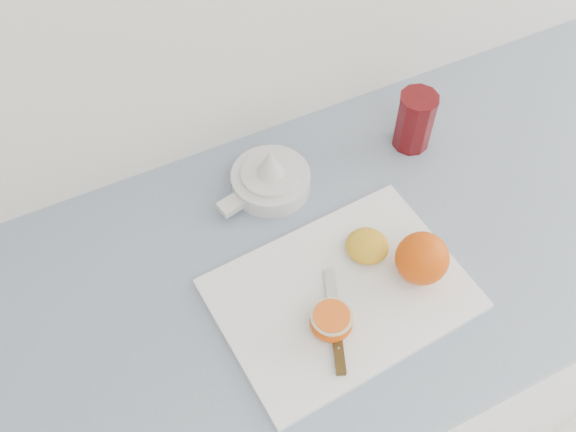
{
  "coord_description": "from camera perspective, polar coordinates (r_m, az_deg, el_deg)",
  "views": [
    {
      "loc": [
        -0.35,
        1.23,
        1.78
      ],
      "look_at": [
        -0.09,
        1.75,
        0.96
      ],
      "focal_mm": 40.0,
      "sensor_mm": 36.0,
      "label": 1
    }
  ],
  "objects": [
    {
      "name": "red_tumbler",
      "position": [
        1.18,
        11.16,
        8.16
      ],
      "size": [
        0.07,
        0.07,
        0.12
      ],
      "color": "#5C0B0E",
      "rests_on": "counter"
    },
    {
      "name": "half_orange",
      "position": [
        0.96,
        3.86,
        -9.34
      ],
      "size": [
        0.06,
        0.06,
        0.04
      ],
      "color": "#DB4E00",
      "rests_on": "cutting_board"
    },
    {
      "name": "squeezed_shell",
      "position": [
        1.04,
        7.06,
        -2.64
      ],
      "size": [
        0.07,
        0.07,
        0.03
      ],
      "color": "gold",
      "rests_on": "cutting_board"
    },
    {
      "name": "citrus_juicer",
      "position": [
        1.11,
        -1.62,
        3.37
      ],
      "size": [
        0.18,
        0.14,
        0.09
      ],
      "color": "white",
      "rests_on": "counter"
    },
    {
      "name": "paring_knife",
      "position": [
        0.96,
        4.41,
        -10.92
      ],
      "size": [
        0.08,
        0.17,
        0.01
      ],
      "color": "#473011",
      "rests_on": "cutting_board"
    },
    {
      "name": "cutting_board",
      "position": [
        1.01,
        4.75,
        -6.93
      ],
      "size": [
        0.4,
        0.3,
        0.01
      ],
      "primitive_type": "cube",
      "rotation": [
        0.0,
        0.0,
        0.07
      ],
      "color": "white",
      "rests_on": "counter"
    },
    {
      "name": "counter",
      "position": [
        1.46,
        4.15,
        -12.19
      ],
      "size": [
        2.4,
        0.64,
        0.89
      ],
      "color": "white",
      "rests_on": "ground"
    },
    {
      "name": "whole_orange",
      "position": [
        1.0,
        11.83,
        -3.71
      ],
      "size": [
        0.08,
        0.08,
        0.08
      ],
      "color": "#DB4E00",
      "rests_on": "cutting_board"
    }
  ]
}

